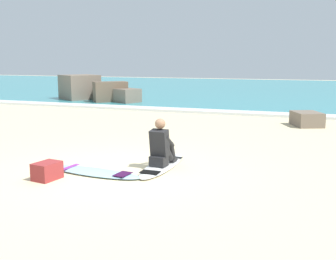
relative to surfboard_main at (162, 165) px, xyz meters
The scene contains 9 objects.
ground_plane 0.92m from the surfboard_main, 135.21° to the right, with size 80.00×80.00×0.00m, color beige.
sea 22.34m from the surfboard_main, 91.68° to the left, with size 80.00×28.00×0.10m, color teal.
breaking_foam 8.66m from the surfboard_main, 94.33° to the left, with size 80.00×0.90×0.11m, color white.
surfboard_main is the anchor object (origin of this frame).
surfer_seated 0.41m from the surfboard_main, 82.75° to the right, with size 0.39×0.72×0.95m.
surfboard_spare_near 1.40m from the surfboard_main, 138.52° to the right, with size 2.06×0.70×0.08m.
rock_outcrop_distant 13.51m from the surfboard_main, 126.12° to the left, with size 5.01×2.69×1.37m.
shoreline_rock 7.00m from the surfboard_main, 68.28° to the left, with size 0.81×1.05×0.47m, color #756656.
beach_bag 2.28m from the surfboard_main, 136.73° to the right, with size 0.36×0.48×0.32m, color maroon.
Camera 1 is at (3.57, -6.84, 2.16)m, focal length 43.31 mm.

